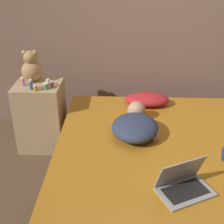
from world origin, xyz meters
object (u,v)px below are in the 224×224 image
Objects in this scene: teddy_bear at (32,68)px; bottle_blue at (31,85)px; bottle_white at (48,82)px; bottle_green at (46,86)px; laptop at (183,184)px; bottle_amber at (35,88)px; bottle_red at (52,84)px; bottle_pink at (23,82)px; person_lying at (136,125)px; pillow at (147,99)px.

teddy_bear is 3.10× the size of bottle_blue.
bottle_green is (0.00, -0.10, 0.00)m from bottle_white.
laptop is at bearing -45.96° from bottle_white.
bottle_green is (0.09, 0.04, 0.00)m from bottle_amber.
bottle_pink is (-0.28, 0.01, 0.01)m from bottle_red.
person_lying is at bearing -19.69° from bottle_blue.
person_lying is 10.22× the size of bottle_white.
bottle_pink is 0.86× the size of bottle_blue.
laptop reaches higher than person_lying.
teddy_bear is 3.62× the size of bottle_pink.
bottle_white is at bearing 92.31° from bottle_green.
bottle_amber is at bearing -37.19° from bottle_pink.
bottle_blue reaches higher than bottle_red.
laptop is (0.17, -1.26, -0.01)m from pillow.
person_lying is at bearing -21.84° from bottle_pink.
bottle_red reaches higher than laptop.
bottle_amber is 0.19m from bottle_pink.
teddy_bear is at bearing 66.71° from bottle_pink.
bottle_green is (0.18, -0.20, -0.11)m from teddy_bear.
bottle_pink is (-0.06, -0.14, -0.10)m from teddy_bear.
bottle_white is at bearing 58.44° from bottle_amber.
person_lying is 7.17× the size of bottle_pink.
teddy_bear reaches higher than bottle_red.
bottle_red is (-1.10, 1.14, 0.22)m from laptop.
laptop is 4.75× the size of bottle_pink.
pillow is 1.15m from bottle_blue.
person_lying is 0.78m from laptop.
bottle_blue reaches higher than bottle_white.
bottle_green reaches higher than bottle_red.
bottle_white is at bearing -30.81° from teddy_bear.
bottle_blue is at bearing -140.79° from bottle_white.
bottle_red and bottle_amber have the same top height.
bottle_red is 0.69× the size of bottle_pink.
bottle_blue is at bearing 164.42° from person_lying.
person_lying is 1.07m from bottle_blue.
bottle_red is 0.17m from bottle_amber.
laptop is 1.68m from bottle_blue.
person_lying is 0.94m from bottle_green.
laptop is 1.66m from bottle_white.
teddy_bear reaches higher than person_lying.
bottle_green is at bearing 160.68° from person_lying.
pillow is 7.04× the size of bottle_green.
bottle_red is 0.20m from bottle_blue.
bottle_red and bottle_white have the same top height.
bottle_amber is (-1.23, 1.04, 0.22)m from laptop.
laptop is 1.59m from bottle_green.
person_lying is 9.84× the size of bottle_green.
bottle_red reaches higher than person_lying.
person_lying is (-0.13, -0.55, 0.02)m from pillow.
pillow is 4.40× the size of bottle_blue.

